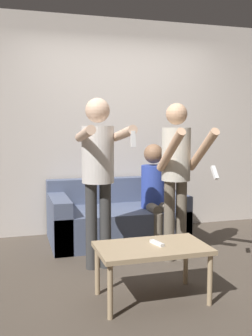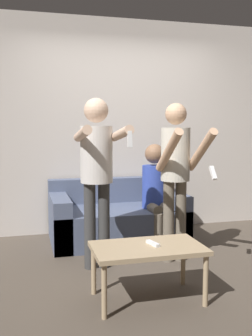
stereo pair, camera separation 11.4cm
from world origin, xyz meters
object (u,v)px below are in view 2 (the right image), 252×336
at_px(couch, 116,219).
at_px(person_standing_left, 97,164).
at_px(person_standing_right, 176,166).
at_px(person_seated, 156,189).
at_px(coffee_table, 148,252).
at_px(remote_on_table, 153,243).

relative_size(couch, person_standing_left, 0.96).
height_order(person_standing_left, person_standing_right, person_standing_left).
height_order(person_standing_right, person_seated, person_standing_right).
bearing_deg(person_seated, coffee_table, -111.28).
distance_m(person_standing_right, person_seated, 0.76).
relative_size(couch, person_standing_right, 0.98).
xyz_separation_m(couch, remote_on_table, (-0.10, -1.65, 0.19)).
distance_m(person_standing_left, person_seated, 1.13).
xyz_separation_m(person_standing_right, coffee_table, (-0.54, -0.77, -0.58)).
height_order(person_seated, remote_on_table, person_seated).
bearing_deg(person_standing_left, couch, 66.10).
distance_m(couch, coffee_table, 1.67).
bearing_deg(couch, person_seated, -25.76).
relative_size(person_standing_left, remote_on_table, 10.44).
xyz_separation_m(person_standing_left, remote_on_table, (0.30, -0.76, -0.56)).
bearing_deg(coffee_table, person_standing_left, 107.96).
bearing_deg(remote_on_table, person_standing_right, 57.03).
distance_m(couch, person_standing_left, 1.23).
relative_size(couch, remote_on_table, 10.03).
bearing_deg(person_standing_left, remote_on_table, -68.66).
bearing_deg(couch, person_standing_left, -113.90).
height_order(person_standing_right, remote_on_table, person_standing_right).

